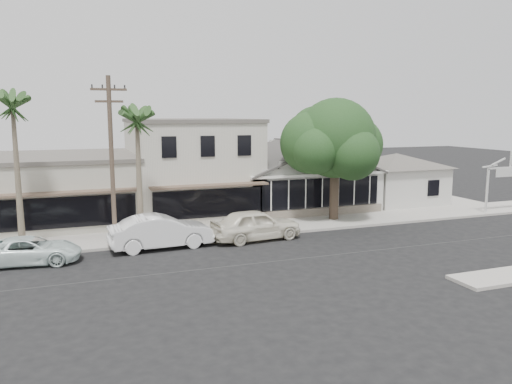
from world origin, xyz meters
name	(u,v)px	position (x,y,z in m)	size (l,w,h in m)	color
ground	(312,257)	(0.00, 0.00, 0.00)	(140.00, 140.00, 0.00)	black
sidewalk_north	(131,239)	(-8.00, 6.75, 0.07)	(90.00, 3.50, 0.15)	#9E9991
corner_shop	(297,174)	(5.00, 12.47, 2.62)	(10.40, 8.60, 5.10)	beige
side_cottage	(395,185)	(13.20, 11.50, 1.50)	(6.00, 6.00, 3.00)	beige
arch_sign	(510,170)	(18.40, 5.30, 3.16)	(4.12, 0.12, 3.95)	white
row_building_near	(190,168)	(-3.00, 13.50, 3.25)	(8.00, 10.00, 6.50)	#BAB7A7
row_building_midnear	(56,190)	(-12.00, 13.50, 2.10)	(10.00, 10.00, 4.20)	#B3B0A1
utility_pole	(112,158)	(-9.00, 5.20, 4.79)	(1.80, 0.24, 9.00)	brown
car_0	(256,225)	(-1.37, 4.30, 0.88)	(2.08, 5.17, 1.76)	silver
car_1	(161,232)	(-6.70, 4.40, 0.89)	(1.89, 5.42, 1.78)	white
car_2	(30,250)	(-13.05, 3.74, 0.65)	(2.15, 4.66, 1.30)	white
shade_tree	(333,141)	(5.21, 7.48, 5.35)	(7.32, 6.62, 8.13)	#4B3E2D
palm_east	(137,120)	(-7.57, 5.80, 6.78)	(3.20, 3.20, 7.93)	#726651
palm_mid	(12,107)	(-13.56, 6.16, 7.39)	(2.57, 2.57, 8.57)	#726651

